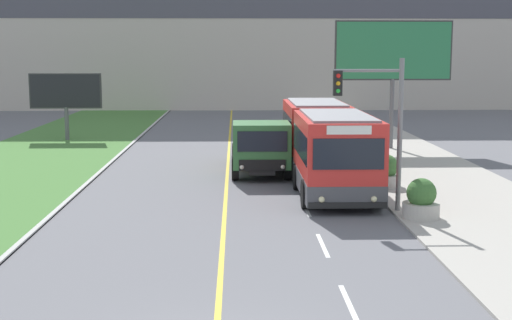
{
  "coord_description": "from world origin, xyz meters",
  "views": [
    {
      "loc": [
        0.38,
        -11.1,
        5.26
      ],
      "look_at": [
        1.1,
        14.2,
        1.4
      ],
      "focal_mm": 50.0,
      "sensor_mm": 36.0,
      "label": 1
    }
  ],
  "objects": [
    {
      "name": "city_bus",
      "position": [
        3.96,
        17.24,
        1.56
      ],
      "size": [
        2.74,
        12.27,
        3.07
      ],
      "color": "red",
      "rests_on": "ground_plane"
    },
    {
      "name": "dump_truck",
      "position": [
        1.43,
        19.1,
        1.19
      ],
      "size": [
        2.45,
        6.74,
        2.36
      ],
      "color": "black",
      "rests_on": "ground_plane"
    },
    {
      "name": "traffic_light_mast",
      "position": [
        5.0,
        11.74,
        3.25
      ],
      "size": [
        2.28,
        0.32,
        5.06
      ],
      "color": "slate",
      "rests_on": "ground_plane"
    },
    {
      "name": "billboard_large",
      "position": [
        8.77,
        26.96,
        5.15
      ],
      "size": [
        6.25,
        0.24,
        6.89
      ],
      "color": "#59595B",
      "rests_on": "ground_plane"
    },
    {
      "name": "billboard_small",
      "position": [
        -9.73,
        31.58,
        2.84
      ],
      "size": [
        4.25,
        0.24,
        4.0
      ],
      "color": "#59595B",
      "rests_on": "ground_plane"
    },
    {
      "name": "planter_round_near",
      "position": [
        6.19,
        10.64,
        0.63
      ],
      "size": [
        1.17,
        1.17,
        1.26
      ],
      "color": "#B7B2A8",
      "rests_on": "sidewalk_right"
    },
    {
      "name": "planter_round_second",
      "position": [
        6.18,
        15.93,
        0.62
      ],
      "size": [
        1.18,
        1.18,
        1.26
      ],
      "color": "#B7B2A8",
      "rests_on": "sidewalk_right"
    },
    {
      "name": "planter_round_third",
      "position": [
        6.32,
        21.22,
        0.62
      ],
      "size": [
        1.11,
        1.11,
        1.24
      ],
      "color": "#B7B2A8",
      "rests_on": "sidewalk_right"
    }
  ]
}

